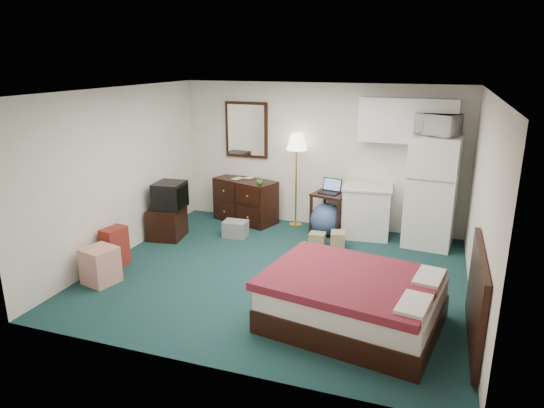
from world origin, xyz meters
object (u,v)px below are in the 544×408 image
at_px(floor_lamp, 296,181).
at_px(tv_stand, 167,223).
at_px(dresser, 245,200).
at_px(desk, 331,213).
at_px(fridge, 432,192).
at_px(bed, 353,301).
at_px(kitchen_counter, 366,212).
at_px(suitcase, 115,247).

xyz_separation_m(floor_lamp, tv_stand, (-1.85, -1.30, -0.57)).
xyz_separation_m(dresser, tv_stand, (-0.91, -1.23, -0.13)).
bearing_deg(desk, fridge, 13.74).
distance_m(dresser, fridge, 3.26).
distance_m(bed, tv_stand, 3.84).
relative_size(kitchen_counter, suitcase, 1.43).
relative_size(floor_lamp, bed, 0.90).
distance_m(floor_lamp, suitcase, 3.27).
xyz_separation_m(fridge, tv_stand, (-4.13, -1.12, -0.62)).
height_order(kitchen_counter, tv_stand, kitchen_counter).
height_order(floor_lamp, suitcase, floor_lamp).
relative_size(desk, tv_stand, 1.27).
distance_m(bed, suitcase, 3.54).
bearing_deg(dresser, fridge, 16.80).
distance_m(desk, tv_stand, 2.77).
bearing_deg(fridge, bed, -97.58).
distance_m(kitchen_counter, suitcase, 4.03).
bearing_deg(suitcase, desk, 52.00).
distance_m(floor_lamp, bed, 3.47).
xyz_separation_m(floor_lamp, fridge, (2.28, -0.18, 0.05)).
relative_size(desk, kitchen_counter, 0.86).
bearing_deg(tv_stand, desk, 15.53).
height_order(dresser, suitcase, dresser).
relative_size(dresser, bed, 0.63).
relative_size(floor_lamp, fridge, 0.94).
bearing_deg(desk, suitcase, -124.19).
relative_size(desk, suitcase, 1.23).
relative_size(desk, fridge, 0.41).
bearing_deg(kitchen_counter, dresser, 172.70).
height_order(desk, suitcase, desk).
bearing_deg(floor_lamp, desk, -15.29).
height_order(floor_lamp, kitchen_counter, floor_lamp).
bearing_deg(fridge, desk, -173.44).
relative_size(floor_lamp, desk, 2.31).
relative_size(floor_lamp, tv_stand, 2.94).
bearing_deg(bed, fridge, 85.88).
height_order(tv_stand, suitcase, suitcase).
relative_size(bed, tv_stand, 3.26).
distance_m(fridge, suitcase, 4.89).
bearing_deg(kitchen_counter, fridge, -7.93).
bearing_deg(bed, dresser, 139.87).
bearing_deg(suitcase, bed, 1.99).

